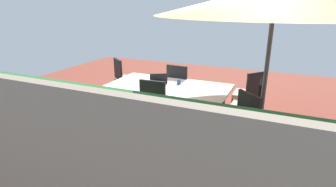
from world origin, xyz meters
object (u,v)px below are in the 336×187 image
(chair_north, at_px, (149,109))
(chair_west, at_px, (249,106))
(chair_south, at_px, (180,85))
(laptop, at_px, (158,81))
(patio_umbrella, at_px, (275,1))
(cup, at_px, (179,82))
(chair_southwest, at_px, (249,93))
(dining_table, at_px, (168,88))
(chair_southeast, at_px, (125,77))
(chair_northwest, at_px, (238,124))

(chair_north, height_order, chair_west, same)
(chair_south, height_order, laptop, chair_south)
(chair_west, bearing_deg, chair_south, -116.90)
(patio_umbrella, bearing_deg, cup, -17.29)
(patio_umbrella, relative_size, chair_southwest, 3.21)
(dining_table, bearing_deg, chair_south, -85.91)
(chair_southwest, relative_size, cup, 10.91)
(chair_south, distance_m, chair_north, 1.45)
(chair_southwest, xyz_separation_m, cup, (1.19, 0.56, 0.22))
(dining_table, height_order, chair_southeast, chair_southeast)
(patio_umbrella, bearing_deg, laptop, -10.19)
(chair_south, distance_m, chair_west, 1.61)
(chair_north, distance_m, chair_southwest, 1.99)
(chair_north, relative_size, chair_west, 1.00)
(chair_north, xyz_separation_m, chair_southwest, (-1.33, -1.49, 0.00))
(chair_southeast, xyz_separation_m, chair_north, (-1.39, 1.46, 0.00))
(chair_north, relative_size, chair_southwest, 1.00)
(dining_table, relative_size, chair_northwest, 2.20)
(patio_umbrella, height_order, chair_north, patio_umbrella)
(patio_umbrella, height_order, laptop, patio_umbrella)
(patio_umbrella, distance_m, laptop, 2.34)
(chair_southwest, xyz_separation_m, chair_northwest, (-0.06, 1.48, 0.00))
(chair_south, xyz_separation_m, chair_west, (-1.47, 0.65, 0.00))
(chair_northwest, bearing_deg, chair_west, 129.78)
(patio_umbrella, height_order, chair_southwest, patio_umbrella)
(patio_umbrella, bearing_deg, chair_southeast, -18.40)
(dining_table, bearing_deg, chair_northwest, 152.19)
(dining_table, relative_size, chair_south, 2.20)
(chair_southwest, bearing_deg, chair_southeast, -50.65)
(chair_southeast, relative_size, chair_south, 1.00)
(chair_southwest, height_order, cup, chair_southwest)
(dining_table, distance_m, chair_southwest, 1.53)
(dining_table, bearing_deg, patio_umbrella, 170.19)
(dining_table, bearing_deg, cup, -126.75)
(chair_southwest, bearing_deg, dining_table, -21.86)
(chair_north, relative_size, cup, 10.91)
(patio_umbrella, height_order, chair_northwest, patio_umbrella)
(chair_southeast, xyz_separation_m, chair_west, (-2.81, 0.67, 0.00))
(chair_west, xyz_separation_m, cup, (1.28, -0.13, 0.22))
(chair_south, xyz_separation_m, chair_north, (-0.05, 1.44, 0.00))
(chair_south, xyz_separation_m, laptop, (0.16, 0.65, 0.22))
(chair_south, xyz_separation_m, chair_southwest, (-1.38, -0.04, 0.00))
(chair_northwest, bearing_deg, chair_southeast, -165.49)
(dining_table, bearing_deg, chair_west, -177.96)
(dining_table, distance_m, chair_west, 1.43)
(chair_south, relative_size, chair_north, 1.00)
(patio_umbrella, distance_m, chair_southeast, 3.57)
(patio_umbrella, relative_size, chair_north, 3.21)
(chair_south, distance_m, cup, 0.59)
(chair_west, distance_m, cup, 1.31)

